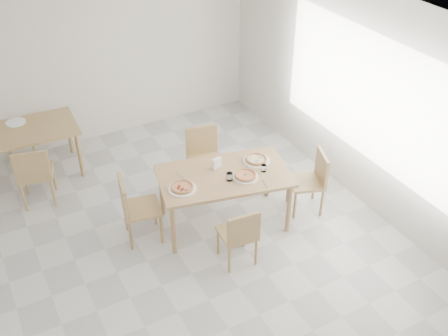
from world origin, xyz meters
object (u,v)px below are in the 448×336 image
tumbler_b (264,168)px  chair_west (134,205)px  chair_back_n (18,123)px  main_table (224,180)px  pizza_margherita (245,175)px  chair_north (204,154)px  tumbler_a (229,177)px  napkin_holder (217,164)px  second_table (22,136)px  pizza_mushroom (256,159)px  chair_south (240,233)px  plate_mushroom (256,161)px  pizza_pepperoni (182,187)px  plate_empty (16,122)px  chair_east (312,178)px  plate_pepperoni (182,189)px  chair_back_s (34,172)px  plate_margherita (245,177)px

tumbler_b → chair_west: bearing=164.9°
chair_back_n → tumbler_b: bearing=-39.7°
main_table → pizza_margherita: (0.20, -0.17, 0.11)m
chair_north → tumbler_a: chair_north is taller
napkin_holder → chair_west: bearing=163.1°
chair_west → second_table: 2.21m
main_table → pizza_mushroom: pizza_mushroom is taller
main_table → chair_west: 1.12m
chair_south → tumbler_b: size_ratio=8.91×
plate_mushroom → pizza_mushroom: (-0.00, 0.00, 0.02)m
pizza_mushroom → tumbler_b: tumbler_b is taller
chair_south → chair_west: 1.33m
pizza_pepperoni → plate_empty: size_ratio=1.03×
chair_south → tumbler_a: bearing=-102.5°
chair_north → chair_east: (1.00, -1.13, -0.03)m
chair_back_n → tumbler_a: bearing=-45.1°
pizza_pepperoni → second_table: bearing=121.3°
chair_west → chair_east: size_ratio=1.04×
chair_back_n → plate_empty: bearing=-83.9°
plate_pepperoni → plate_empty: (-1.41, 2.54, 0.00)m
napkin_holder → chair_back_s: bearing=133.5°
tumbler_b → plate_empty: tumbler_b is taller
napkin_holder → tumbler_a: bearing=-99.1°
tumbler_a → pizza_margherita: bearing=-10.8°
second_table → chair_back_s: (-0.02, -0.75, -0.15)m
chair_back_n → pizza_mushroom: bearing=-37.3°
main_table → second_table: same height
second_table → chair_north: bearing=-31.5°
pizza_margherita → pizza_pepperoni: bearing=169.6°
chair_south → tumbler_a: tumbler_a is taller
chair_north → napkin_holder: bearing=-88.8°
second_table → chair_back_n: (0.05, 0.77, -0.20)m
main_table → plate_mushroom: 0.50m
tumbler_a → napkin_holder: bearing=93.0°
chair_west → plate_pepperoni: size_ratio=2.66×
chair_north → pizza_margherita: chair_north is taller
plate_margherita → main_table: bearing=139.0°
chair_east → chair_west: bearing=-83.4°
plate_margherita → plate_pepperoni: 0.78m
main_table → plate_mushroom: size_ratio=5.17×
chair_east → chair_back_n: (-3.06, 3.32, -0.02)m
pizza_mushroom → chair_east: bearing=-27.9°
plate_pepperoni → pizza_margherita: (0.77, -0.14, 0.02)m
napkin_holder → chair_back_n: napkin_holder is taller
tumbler_b → plate_mushroom: bearing=81.7°
chair_east → second_table: chair_east is taller
plate_pepperoni → second_table: (-1.39, 2.30, -0.09)m
chair_east → second_table: bearing=-109.3°
pizza_margherita → chair_south: bearing=-125.0°
chair_north → second_table: (-2.11, 1.42, 0.15)m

